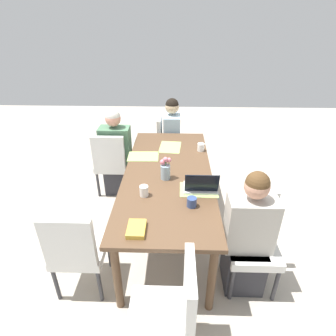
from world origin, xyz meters
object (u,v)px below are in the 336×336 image
object	(u,v)px
coffee_mug_near_left	(192,202)
coffee_mug_centre_left	(201,147)
dining_table	(168,178)
chair_head_right_right_mid	(171,309)
laptop_far_left_near	(201,186)
coffee_mug_near_right	(144,191)
person_near_left_mid	(117,157)
chair_near_right_near	(76,248)
flower_vase	(165,169)
chair_far_left_near	(252,236)
chair_near_left_mid	(111,161)
person_head_left_left_far	(172,141)
person_far_left_near	(247,239)
book_red_cover	(136,229)
chair_head_left_left_far	(167,141)

from	to	relation	value
coffee_mug_near_left	coffee_mug_centre_left	bearing A→B (deg)	171.83
dining_table	chair_head_right_right_mid	distance (m)	1.42
laptop_far_left_near	coffee_mug_near_right	distance (m)	0.54
person_near_left_mid	chair_near_right_near	xyz separation A→B (m)	(1.68, -0.02, -0.03)
person_near_left_mid	coffee_mug_near_left	world-z (taller)	person_near_left_mid
person_near_left_mid	coffee_mug_centre_left	distance (m)	1.18
person_near_left_mid	laptop_far_left_near	bearing A→B (deg)	42.48
person_near_left_mid	chair_near_right_near	distance (m)	1.68
flower_vase	coffee_mug_centre_left	distance (m)	0.79
chair_far_left_near	chair_near_left_mid	xyz separation A→B (m)	(-1.41, -1.56, 0.00)
person_near_left_mid	coffee_mug_near_right	size ratio (longest dim) A/B	11.76
dining_table	chair_near_left_mid	distance (m)	1.09
chair_near_left_mid	person_head_left_left_far	distance (m)	1.02
coffee_mug_near_right	person_head_left_left_far	bearing A→B (deg)	172.81
chair_near_left_mid	chair_head_right_right_mid	distance (m)	2.30
flower_vase	coffee_mug_near_right	distance (m)	0.37
person_near_left_mid	coffee_mug_near_left	xyz separation A→B (m)	(1.40, 0.96, 0.27)
person_head_left_left_far	chair_head_right_right_mid	size ratio (longest dim) A/B	1.33
chair_near_right_near	laptop_far_left_near	xyz separation A→B (m)	(-0.53, 1.07, 0.30)
person_far_left_near	person_near_left_mid	bearing A→B (deg)	-137.27
person_near_left_mid	book_red_cover	size ratio (longest dim) A/B	5.97
person_head_left_left_far	laptop_far_left_near	world-z (taller)	person_head_left_left_far
chair_near_right_near	chair_near_left_mid	bearing A→B (deg)	-178.55
chair_near_left_mid	flower_vase	size ratio (longest dim) A/B	3.60
dining_table	chair_near_left_mid	world-z (taller)	chair_near_left_mid
person_near_left_mid	book_red_cover	xyz separation A→B (m)	(1.74, 0.51, 0.25)
dining_table	chair_head_left_left_far	size ratio (longest dim) A/B	2.48
person_near_left_mid	person_far_left_near	bearing A→B (deg)	42.73
chair_near_left_mid	chair_head_left_left_far	distance (m)	1.00
chair_far_left_near	chair_head_right_right_mid	size ratio (longest dim) A/B	1.00
person_head_left_left_far	coffee_mug_near_left	size ratio (longest dim) A/B	13.80
chair_near_left_mid	chair_head_right_right_mid	xyz separation A→B (m)	(2.14, 0.85, 0.00)
person_head_left_left_far	coffee_mug_centre_left	distance (m)	0.93
chair_near_left_mid	chair_head_left_left_far	xyz separation A→B (m)	(-0.68, 0.73, 0.00)
chair_head_left_left_far	laptop_far_left_near	world-z (taller)	laptop_far_left_near
person_head_left_left_far	flower_vase	world-z (taller)	person_head_left_left_far
coffee_mug_centre_left	laptop_far_left_near	bearing A→B (deg)	-4.25
chair_near_right_near	chair_head_right_right_mid	world-z (taller)	same
chair_near_left_mid	person_near_left_mid	size ratio (longest dim) A/B	0.75
chair_near_right_near	person_near_left_mid	bearing A→B (deg)	179.34
chair_near_right_near	coffee_mug_centre_left	world-z (taller)	chair_near_right_near
coffee_mug_centre_left	book_red_cover	bearing A→B (deg)	-22.32
laptop_far_left_near	book_red_cover	distance (m)	0.80
person_near_left_mid	laptop_far_left_near	xyz separation A→B (m)	(1.15, 1.05, 0.28)
chair_far_left_near	chair_near_right_near	world-z (taller)	same
coffee_mug_centre_left	book_red_cover	size ratio (longest dim) A/B	0.48
chair_far_left_near	chair_head_right_right_mid	distance (m)	1.01
chair_head_left_left_far	coffee_mug_near_right	xyz separation A→B (m)	(1.86, -0.15, 0.31)
person_far_left_near	person_head_left_left_far	size ratio (longest dim) A/B	1.00
person_far_left_near	flower_vase	xyz separation A→B (m)	(-0.62, -0.73, 0.34)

